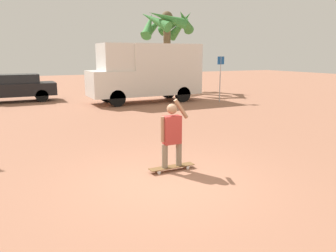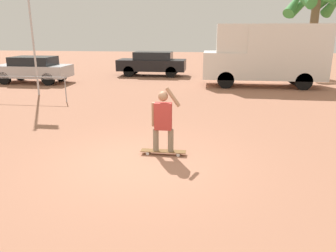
{
  "view_description": "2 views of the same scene",
  "coord_description": "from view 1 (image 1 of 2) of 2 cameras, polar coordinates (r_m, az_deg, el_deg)",
  "views": [
    {
      "loc": [
        -2.95,
        -5.92,
        2.66
      ],
      "look_at": [
        0.59,
        1.17,
        0.94
      ],
      "focal_mm": 35.0,
      "sensor_mm": 36.0,
      "label": 1
    },
    {
      "loc": [
        1.5,
        -6.92,
        2.97
      ],
      "look_at": [
        0.43,
        1.24,
        0.55
      ],
      "focal_mm": 35.0,
      "sensor_mm": 36.0,
      "label": 2
    }
  ],
  "objects": [
    {
      "name": "ground_plane",
      "position": [
        7.13,
        -0.03,
        -9.67
      ],
      "size": [
        80.0,
        80.0,
        0.0
      ],
      "primitive_type": "plane",
      "color": "#A36B51"
    },
    {
      "name": "skateboard",
      "position": [
        7.76,
        0.66,
        -7.16
      ],
      "size": [
        1.12,
        0.23,
        0.1
      ],
      "color": "brown",
      "rests_on": "ground_plane"
    },
    {
      "name": "camper_van",
      "position": [
        18.93,
        -3.61,
        9.57
      ],
      "size": [
        6.35,
        2.15,
        3.28
      ],
      "color": "black",
      "rests_on": "ground_plane"
    },
    {
      "name": "person_skateboarder",
      "position": [
        7.51,
        0.67,
        -0.99
      ],
      "size": [
        0.7,
        0.24,
        1.6
      ],
      "color": "gray",
      "rests_on": "skateboard"
    },
    {
      "name": "palm_tree_near_van",
      "position": [
        24.65,
        -0.2,
        16.97
      ],
      "size": [
        4.27,
        4.25,
        5.93
      ],
      "color": "brown",
      "rests_on": "ground_plane"
    },
    {
      "name": "parked_car_black",
      "position": [
        20.94,
        -25.15,
        6.14
      ],
      "size": [
        4.5,
        1.75,
        1.59
      ],
      "color": "black",
      "rests_on": "ground_plane"
    },
    {
      "name": "street_sign",
      "position": [
        19.16,
        9.1,
        9.07
      ],
      "size": [
        0.44,
        0.06,
        2.58
      ],
      "color": "#B7B7BC",
      "rests_on": "ground_plane"
    }
  ]
}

